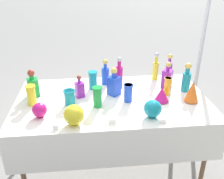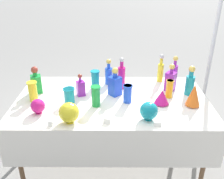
{
  "view_description": "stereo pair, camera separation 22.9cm",
  "coord_description": "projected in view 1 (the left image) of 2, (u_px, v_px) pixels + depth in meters",
  "views": [
    {
      "loc": [
        -0.22,
        -2.16,
        1.93
      ],
      "look_at": [
        0.0,
        0.0,
        0.86
      ],
      "focal_mm": 40.0,
      "sensor_mm": 36.0,
      "label": 1
    },
    {
      "loc": [
        0.01,
        -2.17,
        1.93
      ],
      "look_at": [
        0.0,
        0.0,
        0.86
      ],
      "focal_mm": 40.0,
      "sensor_mm": 36.0,
      "label": 2
    }
  ],
  "objects": [
    {
      "name": "display_table",
      "position": [
        112.0,
        106.0,
        2.45
      ],
      "size": [
        1.88,
        1.07,
        0.76
      ],
      "color": "white",
      "rests_on": "ground"
    },
    {
      "name": "canopy_pole",
      "position": [
        201.0,
        53.0,
        3.18
      ],
      "size": [
        0.18,
        0.18,
        2.4
      ],
      "color": "silver",
      "rests_on": "ground"
    },
    {
      "name": "tall_bottle_2",
      "position": [
        119.0,
        76.0,
        2.62
      ],
      "size": [
        0.08,
        0.08,
        0.34
      ],
      "color": "#C61972",
      "rests_on": "display_table"
    },
    {
      "name": "price_tag_left",
      "position": [
        55.0,
        128.0,
        1.99
      ],
      "size": [
        0.05,
        0.03,
        0.04
      ],
      "primitive_type": "cube",
      "rotation": [
        -0.21,
        0.0,
        -0.25
      ],
      "color": "white",
      "rests_on": "display_table"
    },
    {
      "name": "ground_plane",
      "position": [
        112.0,
        158.0,
        2.8
      ],
      "size": [
        40.0,
        40.0,
        0.0
      ],
      "primitive_type": "plane",
      "color": "gray"
    },
    {
      "name": "tall_bottle_1",
      "position": [
        186.0,
        79.0,
        2.56
      ],
      "size": [
        0.09,
        0.09,
        0.31
      ],
      "color": "teal",
      "rests_on": "display_table"
    },
    {
      "name": "square_decanter_1",
      "position": [
        167.0,
        77.0,
        2.64
      ],
      "size": [
        0.13,
        0.13,
        0.29
      ],
      "color": "purple",
      "rests_on": "display_table"
    },
    {
      "name": "tall_bottle_4",
      "position": [
        105.0,
        74.0,
        2.72
      ],
      "size": [
        0.08,
        0.08,
        0.29
      ],
      "color": "blue",
      "rests_on": "display_table"
    },
    {
      "name": "square_decanter_0",
      "position": [
        80.0,
        89.0,
        2.46
      ],
      "size": [
        0.1,
        0.1,
        0.23
      ],
      "color": "purple",
      "rests_on": "display_table"
    },
    {
      "name": "fluted_vase_0",
      "position": [
        162.0,
        94.0,
        2.38
      ],
      "size": [
        0.14,
        0.14,
        0.14
      ],
      "color": "#C61972",
      "rests_on": "display_table"
    },
    {
      "name": "fluted_vase_1",
      "position": [
        192.0,
        91.0,
        2.36
      ],
      "size": [
        0.13,
        0.13,
        0.22
      ],
      "color": "orange",
      "rests_on": "display_table"
    },
    {
      "name": "slender_vase_2",
      "position": [
        168.0,
        86.0,
        2.5
      ],
      "size": [
        0.08,
        0.08,
        0.18
      ],
      "color": "orange",
      "rests_on": "display_table"
    },
    {
      "name": "round_bowl_2",
      "position": [
        74.0,
        115.0,
        2.02
      ],
      "size": [
        0.17,
        0.17,
        0.18
      ],
      "color": "yellow",
      "rests_on": "display_table"
    },
    {
      "name": "slender_vase_5",
      "position": [
        70.0,
        97.0,
        2.32
      ],
      "size": [
        0.11,
        0.11,
        0.15
      ],
      "color": "teal",
      "rests_on": "display_table"
    },
    {
      "name": "round_bowl_1",
      "position": [
        153.0,
        109.0,
        2.12
      ],
      "size": [
        0.15,
        0.15,
        0.16
      ],
      "color": "teal",
      "rests_on": "display_table"
    },
    {
      "name": "tall_bottle_0",
      "position": [
        156.0,
        68.0,
        2.82
      ],
      "size": [
        0.06,
        0.06,
        0.32
      ],
      "color": "yellow",
      "rests_on": "display_table"
    },
    {
      "name": "price_tag_right",
      "position": [
        163.0,
        122.0,
        2.07
      ],
      "size": [
        0.06,
        0.02,
        0.03
      ],
      "primitive_type": "cube",
      "rotation": [
        -0.21,
        0.0,
        0.07
      ],
      "color": "white",
      "rests_on": "display_table"
    },
    {
      "name": "tall_bottle_3",
      "position": [
        169.0,
        69.0,
        2.83
      ],
      "size": [
        0.07,
        0.07,
        0.3
      ],
      "color": "purple",
      "rests_on": "display_table"
    },
    {
      "name": "round_bowl_0",
      "position": [
        40.0,
        110.0,
        2.13
      ],
      "size": [
        0.13,
        0.13,
        0.14
      ],
      "color": "#C61972",
      "rests_on": "display_table"
    },
    {
      "name": "price_tag_center",
      "position": [
        112.0,
        122.0,
        2.06
      ],
      "size": [
        0.07,
        0.03,
        0.04
      ],
      "primitive_type": "cube",
      "rotation": [
        -0.21,
        0.0,
        -0.27
      ],
      "color": "white",
      "rests_on": "display_table"
    },
    {
      "name": "slender_vase_3",
      "position": [
        31.0,
        95.0,
        2.31
      ],
      "size": [
        0.09,
        0.09,
        0.2
      ],
      "color": "yellow",
      "rests_on": "display_table"
    },
    {
      "name": "square_decanter_2",
      "position": [
        33.0,
        85.0,
        2.46
      ],
      "size": [
        0.13,
        0.13,
        0.28
      ],
      "color": "#198C38",
      "rests_on": "display_table"
    },
    {
      "name": "slender_vase_0",
      "position": [
        97.0,
        96.0,
        2.28
      ],
      "size": [
        0.09,
        0.09,
        0.2
      ],
      "color": "#198C38",
      "rests_on": "display_table"
    },
    {
      "name": "slender_vase_4",
      "position": [
        93.0,
        80.0,
        2.62
      ],
      "size": [
        0.1,
        0.1,
        0.19
      ],
      "color": "teal",
      "rests_on": "display_table"
    },
    {
      "name": "square_decanter_3",
      "position": [
        114.0,
        84.0,
        2.49
      ],
      "size": [
        0.15,
        0.15,
        0.29
      ],
      "color": "blue",
      "rests_on": "display_table"
    },
    {
      "name": "slender_vase_1",
      "position": [
        128.0,
        92.0,
        2.37
      ],
      "size": [
        0.09,
        0.09,
        0.18
      ],
      "color": "blue",
      "rests_on": "display_table"
    }
  ]
}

